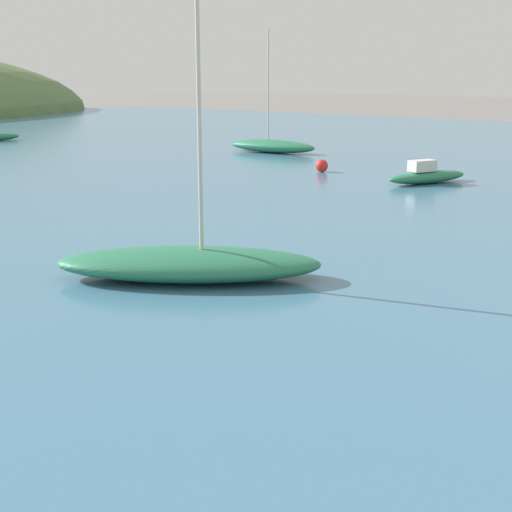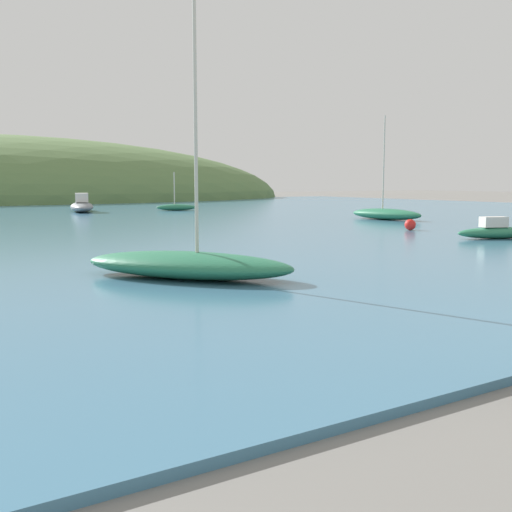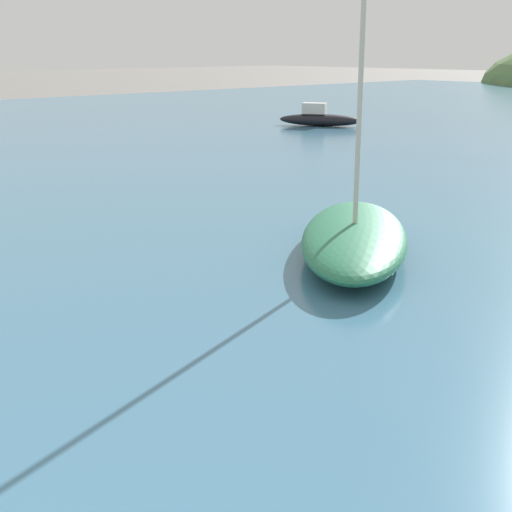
# 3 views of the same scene
# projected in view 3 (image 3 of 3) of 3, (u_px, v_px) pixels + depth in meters

# --- Properties ---
(boat_red_dinghy) EXTENTS (3.93, 4.39, 5.37)m
(boat_red_dinghy) POSITION_uv_depth(u_px,v_px,m) (355.00, 236.00, 10.36)
(boat_red_dinghy) COLOR #287551
(boat_red_dinghy) RESTS_ON water
(boat_white_sailboat) EXTENTS (3.22, 2.39, 0.88)m
(boat_white_sailboat) POSITION_uv_depth(u_px,v_px,m) (319.00, 119.00, 27.79)
(boat_white_sailboat) COLOR black
(boat_white_sailboat) RESTS_ON water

